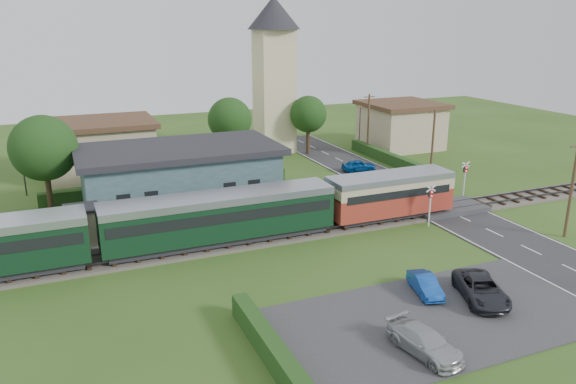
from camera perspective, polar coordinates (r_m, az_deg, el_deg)
name	(u,v)px	position (r m, az deg, el deg)	size (l,w,h in m)	color
ground	(352,236)	(41.07, 6.51, -4.51)	(120.00, 120.00, 0.00)	#2D4C19
railway_track	(339,226)	(42.66, 5.21, -3.46)	(76.00, 3.20, 0.49)	#4C443D
road	(463,218)	(46.53, 17.34, -2.54)	(6.00, 70.00, 0.05)	#28282B
car_park	(438,317)	(31.29, 14.98, -12.21)	(17.00, 9.00, 0.08)	#333335
crossing_deck	(447,208)	(47.92, 15.85, -1.59)	(6.20, 3.40, 0.45)	#333335
platform	(199,229)	(42.11, -9.03, -3.73)	(30.00, 3.00, 0.45)	gray
equipment_hut	(83,224)	(40.63, -20.14, -3.10)	(2.30, 2.30, 2.55)	beige
station_building	(180,177)	(46.73, -10.91, 1.46)	(16.00, 9.00, 5.30)	#364E53
train	(174,222)	(38.03, -11.51, -3.04)	(43.20, 2.90, 3.40)	#232328
church_tower	(274,64)	(65.88, -1.42, 12.90)	(6.00, 6.00, 17.60)	beige
house_west	(100,147)	(59.58, -18.52, 4.34)	(10.80, 8.80, 5.50)	tan
house_east	(401,125)	(70.27, 11.39, 6.73)	(8.80, 8.80, 5.50)	tan
hedge_carpark	(269,347)	(26.85, -1.89, -15.47)	(0.80, 9.00, 1.20)	#193814
hedge_roadside	(396,161)	(61.05, 10.91, 3.10)	(0.80, 18.00, 1.20)	#193814
hedge_station	(171,187)	(51.55, -11.85, 0.51)	(22.00, 0.80, 1.30)	#193814
tree_a	(44,148)	(48.17, -23.58, 4.09)	(5.20, 5.20, 8.00)	#332316
tree_b	(230,120)	(59.53, -5.94, 7.31)	(4.60, 4.60, 7.34)	#332316
tree_c	(308,114)	(64.96, 2.08, 7.89)	(4.20, 4.20, 6.78)	#332316
utility_pole_b	(572,189)	(44.37, 26.87, 0.30)	(1.40, 0.22, 7.00)	#473321
utility_pole_c	(433,144)	(55.63, 14.47, 4.71)	(1.40, 0.22, 7.00)	#473321
utility_pole_d	(368,124)	(65.38, 8.16, 6.87)	(1.40, 0.22, 7.00)	#473321
crossing_signal_near	(430,199)	(43.40, 14.27, -0.74)	(0.84, 0.28, 3.28)	silver
crossing_signal_far	(465,174)	(51.37, 17.54, 1.74)	(0.84, 0.28, 3.28)	silver
streetlamp_west	(22,162)	(54.60, -25.40, 2.73)	(0.30, 0.30, 5.15)	#3F3F47
streetlamp_east	(360,121)	(70.63, 7.32, 7.18)	(0.30, 0.30, 5.15)	#3F3F47
car_on_road	(359,165)	(58.42, 7.18, 2.69)	(1.40, 3.47, 1.18)	#084493
car_park_blue	(425,285)	(33.29, 13.76, -9.12)	(1.13, 3.24, 1.07)	#10409E
car_park_silver	(425,342)	(27.81, 13.71, -14.57)	(1.67, 4.10, 1.19)	#AAAEB2
car_park_dark	(481,289)	(33.43, 19.04, -9.30)	(2.11, 4.59, 1.27)	#26272E
pedestrian_near	(285,203)	(43.87, -0.34, -1.12)	(0.64, 0.42, 1.76)	gray
pedestrian_far	(140,223)	(41.05, -14.76, -3.06)	(0.83, 0.64, 1.70)	gray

